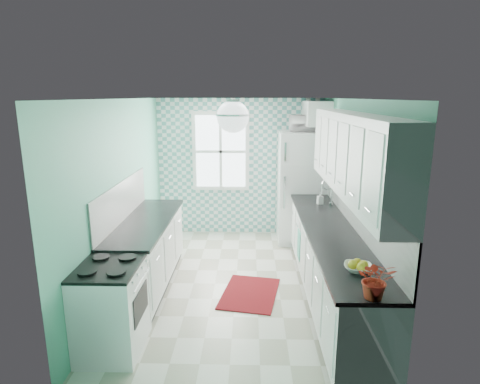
{
  "coord_description": "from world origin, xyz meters",
  "views": [
    {
      "loc": [
        0.19,
        -5.1,
        2.53
      ],
      "look_at": [
        0.05,
        0.25,
        1.25
      ],
      "focal_mm": 30.0,
      "sensor_mm": 36.0,
      "label": 1
    }
  ],
  "objects_px": {
    "sink": "(318,206)",
    "potted_plant": "(376,279)",
    "fruit_bowl": "(358,268)",
    "microwave": "(305,123)",
    "fridge": "(302,187)",
    "ceiling_light": "(233,116)",
    "stove": "(112,307)"
  },
  "relations": [
    {
      "from": "sink",
      "to": "microwave",
      "type": "relative_size",
      "value": 1.11
    },
    {
      "from": "fruit_bowl",
      "to": "ceiling_light",
      "type": "bearing_deg",
      "value": 146.22
    },
    {
      "from": "fruit_bowl",
      "to": "microwave",
      "type": "xyz_separation_m",
      "value": [
        -0.09,
        3.4,
        1.11
      ]
    },
    {
      "from": "fridge",
      "to": "stove",
      "type": "height_order",
      "value": "fridge"
    },
    {
      "from": "potted_plant",
      "to": "stove",
      "type": "bearing_deg",
      "value": 165.22
    },
    {
      "from": "fruit_bowl",
      "to": "microwave",
      "type": "height_order",
      "value": "microwave"
    },
    {
      "from": "fridge",
      "to": "sink",
      "type": "distance_m",
      "value": 1.11
    },
    {
      "from": "ceiling_light",
      "to": "sink",
      "type": "height_order",
      "value": "ceiling_light"
    },
    {
      "from": "ceiling_light",
      "to": "microwave",
      "type": "bearing_deg",
      "value": 66.9
    },
    {
      "from": "sink",
      "to": "potted_plant",
      "type": "height_order",
      "value": "sink"
    },
    {
      "from": "sink",
      "to": "stove",
      "type": "bearing_deg",
      "value": -135.43
    },
    {
      "from": "fridge",
      "to": "microwave",
      "type": "distance_m",
      "value": 1.11
    },
    {
      "from": "fruit_bowl",
      "to": "microwave",
      "type": "bearing_deg",
      "value": 91.51
    },
    {
      "from": "sink",
      "to": "fruit_bowl",
      "type": "distance_m",
      "value": 2.3
    },
    {
      "from": "fridge",
      "to": "stove",
      "type": "bearing_deg",
      "value": -128.9
    },
    {
      "from": "fruit_bowl",
      "to": "fridge",
      "type": "bearing_deg",
      "value": 91.52
    },
    {
      "from": "stove",
      "to": "sink",
      "type": "relative_size",
      "value": 1.65
    },
    {
      "from": "fridge",
      "to": "potted_plant",
      "type": "relative_size",
      "value": 5.91
    },
    {
      "from": "stove",
      "to": "sink",
      "type": "bearing_deg",
      "value": 44.83
    },
    {
      "from": "stove",
      "to": "microwave",
      "type": "xyz_separation_m",
      "value": [
        2.31,
        3.29,
        1.61
      ]
    },
    {
      "from": "fruit_bowl",
      "to": "potted_plant",
      "type": "xyz_separation_m",
      "value": [
        0.0,
        -0.51,
        0.13
      ]
    },
    {
      "from": "fridge",
      "to": "fruit_bowl",
      "type": "distance_m",
      "value": 3.41
    },
    {
      "from": "microwave",
      "to": "sink",
      "type": "bearing_deg",
      "value": 91.23
    },
    {
      "from": "ceiling_light",
      "to": "microwave",
      "type": "xyz_separation_m",
      "value": [
        1.11,
        2.6,
        -0.24
      ]
    },
    {
      "from": "fridge",
      "to": "microwave",
      "type": "relative_size",
      "value": 3.96
    },
    {
      "from": "stove",
      "to": "fruit_bowl",
      "type": "xyz_separation_m",
      "value": [
        2.4,
        -0.12,
        0.5
      ]
    },
    {
      "from": "fridge",
      "to": "sink",
      "type": "xyz_separation_m",
      "value": [
        0.09,
        -1.11,
        -0.04
      ]
    },
    {
      "from": "potted_plant",
      "to": "ceiling_light",
      "type": "bearing_deg",
      "value": 132.34
    },
    {
      "from": "fridge",
      "to": "sink",
      "type": "relative_size",
      "value": 3.58
    },
    {
      "from": "ceiling_light",
      "to": "fruit_bowl",
      "type": "relative_size",
      "value": 1.35
    },
    {
      "from": "sink",
      "to": "potted_plant",
      "type": "distance_m",
      "value": 2.82
    },
    {
      "from": "stove",
      "to": "fruit_bowl",
      "type": "relative_size",
      "value": 3.48
    }
  ]
}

